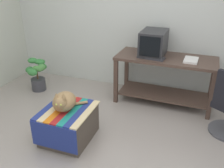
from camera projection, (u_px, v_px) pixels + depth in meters
The scene contains 10 objects.
ground_plane at pixel (93, 157), 2.87m from camera, with size 14.00×14.00×0.00m, color #9E9389.
back_wall at pixel (141, 14), 4.07m from camera, with size 8.00×0.10×2.60m, color silver.
desk at pixel (165, 72), 3.85m from camera, with size 1.51×0.65×0.76m.
tv_monitor at pixel (154, 43), 3.78m from camera, with size 0.37×0.53×0.37m.
keyboard at pixel (151, 58), 3.69m from camera, with size 0.40×0.15×0.02m, color #333338.
book at pixel (191, 60), 3.58m from camera, with size 0.19×0.28×0.03m, color white.
ottoman_with_blanket at pixel (68, 124), 3.11m from camera, with size 0.59×0.68×0.42m.
cat at pixel (64, 101), 2.98m from camera, with size 0.39×0.44×0.29m.
potted_plant at pixel (37, 74), 4.34m from camera, with size 0.39×0.40×0.56m.
pen at pixel (191, 58), 3.69m from camera, with size 0.01×0.01×0.14m, color #B7B7BC.
Camera 1 is at (0.98, -2.03, 1.98)m, focal length 39.92 mm.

